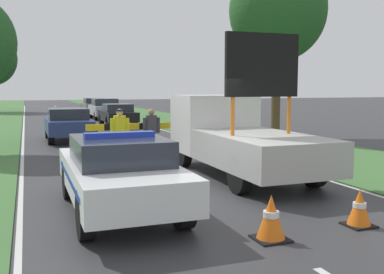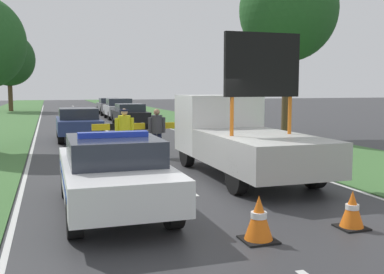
% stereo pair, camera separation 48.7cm
% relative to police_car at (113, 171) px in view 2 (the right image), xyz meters
% --- Properties ---
extents(ground_plane, '(160.00, 160.00, 0.00)m').
position_rel_police_car_xyz_m(ground_plane, '(1.84, 0.42, -0.75)').
color(ground_plane, '#333335').
extents(lane_markings, '(7.27, 67.58, 0.01)m').
position_rel_police_car_xyz_m(lane_markings, '(1.84, 20.32, -0.75)').
color(lane_markings, silver).
rests_on(lane_markings, ground).
extents(grass_verge_right, '(4.95, 120.00, 0.03)m').
position_rel_police_car_xyz_m(grass_verge_right, '(8.00, 20.42, -0.74)').
color(grass_verge_right, '#427038').
rests_on(grass_verge_right, ground).
extents(police_car, '(1.81, 4.52, 1.50)m').
position_rel_police_car_xyz_m(police_car, '(0.00, 0.00, 0.00)').
color(police_car, white).
rests_on(police_car, ground).
extents(work_truck, '(2.17, 5.74, 3.57)m').
position_rel_police_car_xyz_m(work_truck, '(3.68, 2.67, 0.28)').
color(work_truck, white).
rests_on(work_truck, ground).
extents(road_barrier, '(3.51, 0.08, 1.12)m').
position_rel_police_car_xyz_m(road_barrier, '(1.96, 6.54, 0.19)').
color(road_barrier, black).
rests_on(road_barrier, ground).
extents(police_officer, '(0.60, 0.38, 1.66)m').
position_rel_police_car_xyz_m(police_officer, '(1.12, 5.57, 0.23)').
color(police_officer, '#191E38').
rests_on(police_officer, ground).
extents(pedestrian_civilian, '(0.58, 0.37, 1.61)m').
position_rel_police_car_xyz_m(pedestrian_civilian, '(2.28, 6.13, 0.19)').
color(pedestrian_civilian, '#191E38').
rests_on(pedestrian_civilian, ground).
extents(traffic_cone_near_police, '(0.51, 0.51, 0.70)m').
position_rel_police_car_xyz_m(traffic_cone_near_police, '(1.85, -2.34, -0.41)').
color(traffic_cone_near_police, black).
rests_on(traffic_cone_near_police, ground).
extents(traffic_cone_near_truck, '(0.45, 0.45, 0.63)m').
position_rel_police_car_xyz_m(traffic_cone_near_truck, '(3.95, 6.78, -0.44)').
color(traffic_cone_near_truck, black).
rests_on(traffic_cone_near_truck, ground).
extents(traffic_cone_behind_barrier, '(0.46, 0.46, 0.63)m').
position_rel_police_car_xyz_m(traffic_cone_behind_barrier, '(3.58, -2.25, -0.44)').
color(traffic_cone_behind_barrier, black).
rests_on(traffic_cone_behind_barrier, ground).
extents(queued_car_hatch_blue, '(1.82, 4.01, 1.42)m').
position_rel_police_car_xyz_m(queued_car_hatch_blue, '(0.13, 12.04, -0.00)').
color(queued_car_hatch_blue, navy).
rests_on(queued_car_hatch_blue, ground).
extents(queued_car_sedan_black, '(1.75, 4.13, 1.35)m').
position_rel_police_car_xyz_m(queued_car_sedan_black, '(3.55, 18.55, -0.03)').
color(queued_car_sedan_black, black).
rests_on(queued_car_sedan_black, ground).
extents(queued_car_sedan_silver, '(1.90, 4.09, 1.52)m').
position_rel_police_car_xyz_m(queued_car_sedan_silver, '(3.87, 25.11, 0.02)').
color(queued_car_sedan_silver, '#B2B2B7').
rests_on(queued_car_sedan_silver, ground).
extents(queued_car_suv_grey, '(1.73, 4.06, 1.43)m').
position_rel_police_car_xyz_m(queued_car_suv_grey, '(3.85, 30.62, 0.02)').
color(queued_car_suv_grey, slate).
rests_on(queued_car_suv_grey, ground).
extents(roadside_tree_near_right, '(4.91, 4.91, 7.65)m').
position_rel_police_car_xyz_m(roadside_tree_near_right, '(-4.61, 38.98, 4.30)').
color(roadside_tree_near_right, '#4C3823').
rests_on(roadside_tree_near_right, ground).
extents(roadside_tree_mid_left, '(4.45, 4.45, 8.16)m').
position_rel_police_car_xyz_m(roadside_tree_mid_left, '(9.42, 10.26, 5.04)').
color(roadside_tree_mid_left, '#4C3823').
rests_on(roadside_tree_mid_left, ground).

